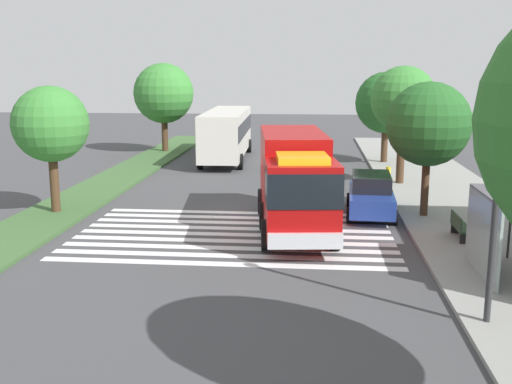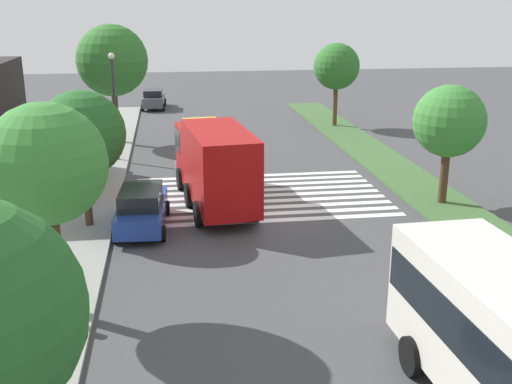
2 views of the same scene
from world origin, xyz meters
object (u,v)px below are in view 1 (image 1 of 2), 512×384
bus_stop_shelter (496,218)px  median_tree_west (51,125)px  median_tree_far_west (164,94)px  bench_near_shelter (460,226)px  transit_bus (227,131)px  street_lamp (498,176)px  fire_truck (295,179)px  sidewalk_tree_center (428,124)px  fire_hydrant (388,173)px  sidewalk_tree_far_west (386,103)px  sidewalk_tree_west (403,100)px  parked_car_west (371,194)px

bus_stop_shelter → median_tree_west: median_tree_west is taller
bus_stop_shelter → median_tree_far_west: 31.57m
bus_stop_shelter → bench_near_shelter: bearing=-179.5°
transit_bus → street_lamp: 29.01m
fire_truck → bus_stop_shelter: size_ratio=2.56×
sidewalk_tree_center → median_tree_far_west: 24.89m
sidewalk_tree_center → fire_truck: bearing=-64.5°
fire_truck → fire_hydrant: bearing=149.7°
sidewalk_tree_far_west → median_tree_west: bearing=-44.8°
bench_near_shelter → sidewalk_tree_west: 11.77m
transit_bus → fire_hydrant: transit_bus is taller
fire_truck → bench_near_shelter: fire_truck is taller
median_tree_west → fire_hydrant: size_ratio=7.73×
bench_near_shelter → sidewalk_tree_west: (-11.04, -0.67, 4.04)m
median_tree_west → bus_stop_shelter: bearing=67.6°
parked_car_west → median_tree_far_west: bearing=-140.8°
sidewalk_tree_center → bus_stop_shelter: bearing=5.3°
fire_truck → parked_car_west: bearing=126.5°
parked_car_west → median_tree_far_west: 23.49m
parked_car_west → sidewalk_tree_center: 3.80m
sidewalk_tree_center → median_tree_west: bearing=-87.2°
street_lamp → sidewalk_tree_far_west: street_lamp is taller
street_lamp → sidewalk_tree_west: (-18.66, 0.40, 0.85)m
sidewalk_tree_center → median_tree_west: (0.77, -15.82, -0.07)m
parked_car_west → median_tree_far_west: size_ratio=0.74×
sidewalk_tree_west → bus_stop_shelter: bearing=2.7°
median_tree_west → sidewalk_tree_center: bearing=92.8°
fire_hydrant → street_lamp: bearing=0.3°
sidewalk_tree_far_west → sidewalk_tree_center: size_ratio=1.06×
sidewalk_tree_center → sidewalk_tree_far_west: bearing=-180.0°
fire_truck → transit_bus: size_ratio=0.78×
transit_bus → median_tree_west: (16.66, -5.16, 1.88)m
parked_car_west → bus_stop_shelter: size_ratio=1.38×
fire_truck → sidewalk_tree_west: (-10.04, 5.40, 2.57)m
fire_truck → median_tree_far_west: 24.26m
sidewalk_tree_far_west → bus_stop_shelter: bearing=1.8°
sidewalk_tree_west → bench_near_shelter: bearing=3.5°
bus_stop_shelter → sidewalk_tree_far_west: bearing=-178.2°
bench_near_shelter → median_tree_far_west: (-22.77, -16.50, 3.83)m
bench_near_shelter → street_lamp: 8.33m
median_tree_far_west → bench_near_shelter: bearing=35.9°
bus_stop_shelter → street_lamp: bearing=-17.0°
bus_stop_shelter → fire_hydrant: bearing=-175.7°
bench_near_shelter → median_tree_far_west: 28.38m
transit_bus → bus_stop_shelter: (23.46, 11.37, -0.14)m
median_tree_far_west → sidewalk_tree_center: bearing=39.5°
sidewalk_tree_far_west → fire_hydrant: bearing=-4.3°
median_tree_far_west → median_tree_west: size_ratio=1.20×
transit_bus → fire_hydrant: (7.41, 10.16, -1.54)m
street_lamp → median_tree_far_west: median_tree_far_west is taller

